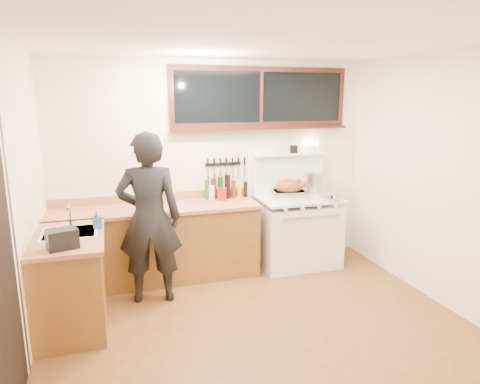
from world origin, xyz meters
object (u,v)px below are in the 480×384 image
object	(u,v)px
cutting_board	(154,206)
vintage_stove	(297,230)
man	(149,218)
roast_turkey	(289,190)

from	to	relation	value
cutting_board	vintage_stove	bearing A→B (deg)	4.36
man	cutting_board	bearing A→B (deg)	75.06
cutting_board	roast_turkey	xyz separation A→B (m)	(1.70, 0.13, 0.05)
roast_turkey	man	bearing A→B (deg)	-165.59
roast_turkey	vintage_stove	bearing A→B (deg)	4.29
man	roast_turkey	size ratio (longest dim) A/B	3.81
man	vintage_stove	bearing A→B (deg)	13.74
vintage_stove	roast_turkey	distance (m)	0.55
vintage_stove	man	size ratio (longest dim) A/B	0.87
vintage_stove	man	xyz separation A→B (m)	(-1.92, -0.47, 0.45)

